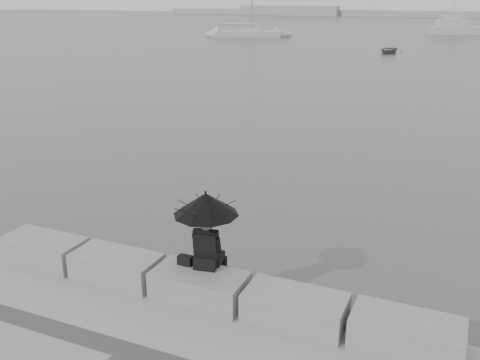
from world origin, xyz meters
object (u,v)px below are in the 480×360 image
at_px(seated_person, 206,214).
at_px(sailboat_left, 248,33).
at_px(motor_cruiser, 457,28).
at_px(dinghy, 389,50).

height_order(seated_person, sailboat_left, sailboat_left).
distance_m(sailboat_left, motor_cruiser, 31.97).
xyz_separation_m(motor_cruiser, dinghy, (-4.92, -32.69, -0.60)).
bearing_deg(seated_person, motor_cruiser, 79.21).
bearing_deg(motor_cruiser, sailboat_left, -167.48).
height_order(motor_cruiser, dinghy, motor_cruiser).
height_order(seated_person, dinghy, seated_person).
height_order(sailboat_left, dinghy, sailboat_left).
xyz_separation_m(seated_person, motor_cruiser, (0.38, 81.73, -1.10)).
bearing_deg(dinghy, seated_person, -78.85).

